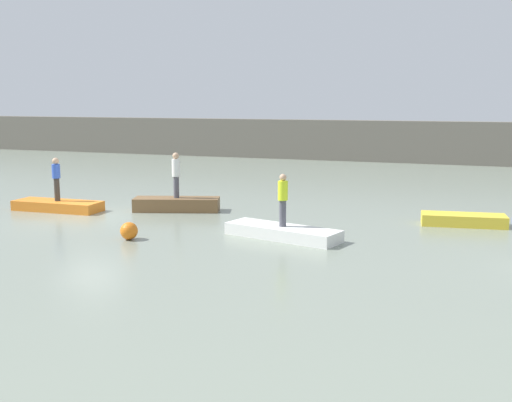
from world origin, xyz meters
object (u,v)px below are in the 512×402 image
Objects in this scene: person_blue_shirt at (56,177)px; mooring_buoy at (129,231)px; rowboat_yellow at (463,220)px; person_hiviz_shirt at (283,197)px; rowboat_orange at (58,206)px; rowboat_brown at (177,204)px; rowboat_white at (283,232)px; person_white_shirt at (176,173)px.

person_blue_shirt is 3.07× the size of mooring_buoy.
rowboat_yellow is 6.90m from person_hiviz_shirt.
person_blue_shirt is 6.60m from mooring_buoy.
rowboat_orange is 4.78m from rowboat_brown.
rowboat_white is 1.33× the size of rowboat_yellow.
person_hiviz_shirt reaches higher than rowboat_white.
mooring_buoy reaches higher than rowboat_brown.
person_blue_shirt reaches higher than rowboat_yellow.
rowboat_brown is 0.88× the size of rowboat_white.
person_blue_shirt reaches higher than rowboat_white.
rowboat_white is 2.22× the size of person_blue_shirt.
mooring_buoy is at bearing -79.19° from person_white_shirt.
person_hiviz_shirt is (0.00, 0.00, 1.13)m from rowboat_white.
rowboat_white is at bearing -30.30° from person_white_shirt.
rowboat_yellow is at bearing -13.45° from rowboat_brown.
mooring_buoy is at bearing -34.93° from rowboat_orange.
mooring_buoy is (-9.90, -6.08, 0.08)m from rowboat_yellow.
rowboat_orange reaches higher than rowboat_white.
rowboat_yellow is 5.11× the size of mooring_buoy.
rowboat_orange is 2.12× the size of person_hiviz_shirt.
rowboat_white is (5.50, -3.21, -0.07)m from rowboat_brown.
person_hiviz_shirt is at bearing -150.15° from rowboat_yellow.
person_white_shirt is (-10.87, -0.96, 1.35)m from rowboat_yellow.
person_white_shirt is at bearing 17.30° from rowboat_orange.
rowboat_brown is 2.00× the size of person_hiviz_shirt.
person_white_shirt is 4.79m from person_blue_shirt.
rowboat_white is at bearing 22.84° from mooring_buoy.
person_hiviz_shirt is at bearing 22.84° from mooring_buoy.
person_hiviz_shirt is at bearing -30.30° from person_white_shirt.
mooring_buoy is (-4.52, -1.90, -1.05)m from person_hiviz_shirt.
person_white_shirt reaches higher than person_blue_shirt.
rowboat_yellow is at bearing 31.55° from mooring_buoy.
rowboat_orange is 1.25× the size of rowboat_yellow.
rowboat_brown is 4.91m from person_blue_shirt.
person_blue_shirt is at bearing -178.90° from rowboat_brown.
rowboat_orange is 10.19m from person_hiviz_shirt.
rowboat_orange is at bearing -160.39° from person_white_shirt.
person_white_shirt is at bearing 164.22° from rowboat_white.
mooring_buoy reaches higher than rowboat_yellow.
person_hiviz_shirt is at bearing 0.00° from rowboat_white.
person_white_shirt is (4.51, 1.60, 1.35)m from rowboat_orange.
rowboat_brown is at bearing 0.00° from person_white_shirt.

